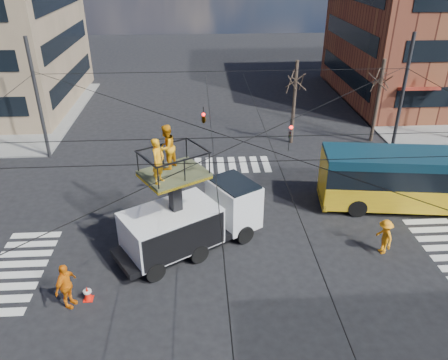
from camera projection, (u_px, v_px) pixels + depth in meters
The scene contains 10 objects.
ground at pixel (241, 261), 19.96m from camera, with size 120.00×120.00×0.00m, color black.
crosswalks at pixel (241, 261), 19.96m from camera, with size 22.40×22.40×0.02m, color silver, non-canonical shape.
overhead_network at pixel (240, 174), 18.30m from camera, with size 24.24×24.24×8.00m.
tree_a at pixel (296, 80), 29.96m from camera, with size 2.00×2.00×6.00m.
tree_b at pixel (381, 79), 30.28m from camera, with size 2.00×2.00×6.00m.
utility_truck at pixel (191, 210), 20.02m from camera, with size 7.18×5.59×6.17m.
city_bus at pixel (435, 179), 23.30m from camera, with size 12.18×4.09×3.20m.
traffic_cone at pixel (88, 293), 17.62m from camera, with size 0.36×0.36×0.64m, color #FF170A.
worker_ground at pixel (66, 286), 17.00m from camera, with size 1.17×0.49×2.00m, color orange.
flagger at pixel (384, 237), 20.12m from camera, with size 1.13×0.65×1.76m, color orange.
Camera 1 is at (-1.75, -15.81, 12.64)m, focal length 35.00 mm.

